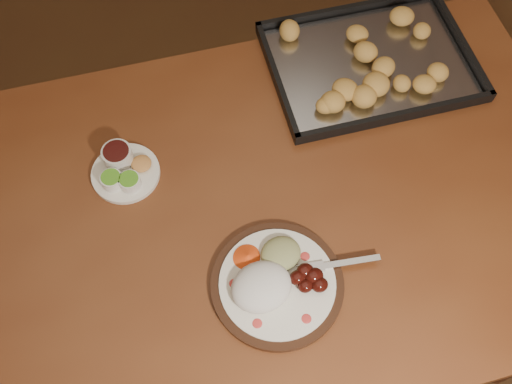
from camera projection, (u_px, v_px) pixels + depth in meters
ground at (198, 246)px, 1.97m from camera, size 4.00×4.00×0.00m
dining_table at (250, 228)px, 1.28m from camera, size 1.64×1.15×0.75m
dinner_plate at (274, 281)px, 1.10m from camera, size 0.34×0.26×0.06m
condiment_saucer at (123, 169)px, 1.22m from camera, size 0.15×0.15×0.05m
baking_tray at (371, 61)px, 1.36m from camera, size 0.53×0.43×0.05m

